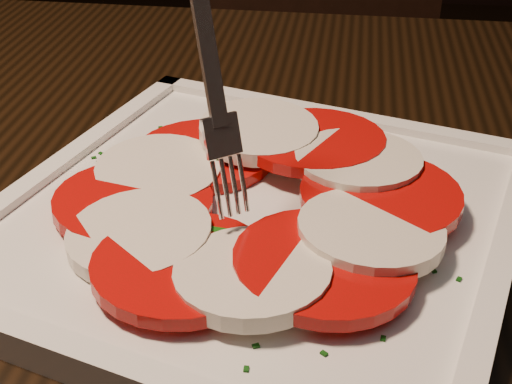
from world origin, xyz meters
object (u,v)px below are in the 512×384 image
Objects in this scene: chair at (324,77)px; plate at (256,222)px; table at (236,297)px; fork at (201,43)px.

chair is 2.98× the size of plate.
plate is (0.02, -0.05, 0.11)m from table.
fork reaches higher than plate.
table is 6.79× the size of fork.
plate is at bearing -67.12° from table.
table is at bearing 47.87° from fork.
chair is (0.06, 0.73, -0.12)m from table.
fork reaches higher than chair.
fork is at bearing -102.11° from chair.
plate is (-0.04, -0.78, 0.22)m from chair.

